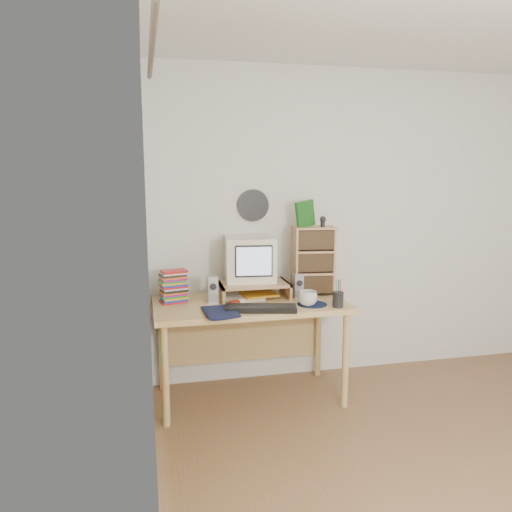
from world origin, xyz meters
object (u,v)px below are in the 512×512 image
keyboard (261,308)px  mug (308,298)px  crt_monitor (250,259)px  cd_rack (314,261)px  dvd_stack (173,285)px  diary (205,311)px  desk (248,317)px

keyboard → mug: size_ratio=3.60×
crt_monitor → cd_rack: bearing=3.0°
dvd_stack → mug: bearing=-31.7°
dvd_stack → diary: size_ratio=0.96×
crt_monitor → keyboard: bearing=-84.9°
desk → cd_rack: 0.66m
crt_monitor → mug: crt_monitor is taller
keyboard → cd_rack: cd_rack is taller
mug → diary: 0.75m
crt_monitor → diary: crt_monitor is taller
desk → dvd_stack: dvd_stack is taller
diary → dvd_stack: bearing=111.7°
mug → diary: (-0.75, -0.07, -0.03)m
dvd_stack → mug: (0.93, -0.31, -0.07)m
keyboard → diary: 0.39m
desk → keyboard: size_ratio=2.88×
dvd_stack → diary: (0.18, -0.38, -0.10)m
dvd_stack → cd_rack: bearing=-13.0°
keyboard → dvd_stack: bearing=161.2°
desk → diary: bearing=-138.2°
desk → keyboard: keyboard is taller
dvd_stack → desk: bearing=-18.9°
crt_monitor → cd_rack: cd_rack is taller
crt_monitor → keyboard: size_ratio=0.73×
dvd_stack → cd_rack: cd_rack is taller
keyboard → dvd_stack: size_ratio=1.92×
desk → mug: size_ratio=10.36×
mug → diary: bearing=-174.3°
desk → crt_monitor: bearing=69.3°
desk → mug: 0.49m
cd_rack → diary: (-0.90, -0.39, -0.24)m
crt_monitor → diary: size_ratio=1.35×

